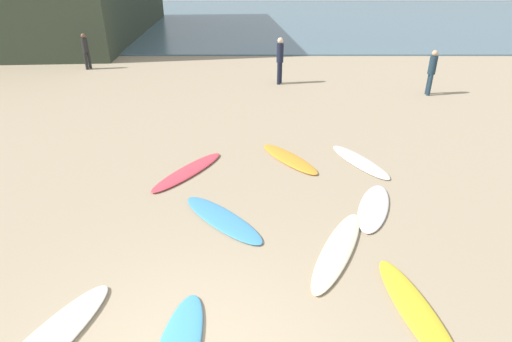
{
  "coord_description": "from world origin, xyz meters",
  "views": [
    {
      "loc": [
        0.82,
        -3.13,
        4.36
      ],
      "look_at": [
        0.85,
        4.94,
        0.3
      ],
      "focal_mm": 28.46,
      "sensor_mm": 36.0,
      "label": 1
    }
  ],
  "objects_px": {
    "surfboard_1": "(358,161)",
    "beachgoer_mid": "(278,58)",
    "surfboard_4": "(372,207)",
    "surfboard_5": "(288,158)",
    "surfboard_6": "(187,171)",
    "surfboard_0": "(221,219)",
    "surfboard_3": "(415,310)",
    "surfboard_2": "(337,249)",
    "beachgoer_far": "(430,70)",
    "beachgoer_near": "(84,50)"
  },
  "relations": [
    {
      "from": "surfboard_6",
      "to": "surfboard_4",
      "type": "bearing_deg",
      "value": -170.63
    },
    {
      "from": "surfboard_2",
      "to": "beachgoer_near",
      "type": "xyz_separation_m",
      "value": [
        -9.4,
        13.93,
        0.86
      ]
    },
    {
      "from": "surfboard_0",
      "to": "surfboard_1",
      "type": "distance_m",
      "value": 4.15
    },
    {
      "from": "beachgoer_near",
      "to": "surfboard_1",
      "type": "bearing_deg",
      "value": -109.62
    },
    {
      "from": "beachgoer_near",
      "to": "beachgoer_mid",
      "type": "relative_size",
      "value": 0.88
    },
    {
      "from": "surfboard_2",
      "to": "surfboard_6",
      "type": "xyz_separation_m",
      "value": [
        -3.01,
        2.98,
        -0.0
      ]
    },
    {
      "from": "beachgoer_mid",
      "to": "beachgoer_far",
      "type": "xyz_separation_m",
      "value": [
        5.58,
        -1.62,
        -0.13
      ]
    },
    {
      "from": "surfboard_2",
      "to": "surfboard_6",
      "type": "distance_m",
      "value": 4.24
    },
    {
      "from": "surfboard_1",
      "to": "surfboard_5",
      "type": "height_order",
      "value": "surfboard_5"
    },
    {
      "from": "beachgoer_near",
      "to": "beachgoer_far",
      "type": "xyz_separation_m",
      "value": [
        14.56,
        -4.35,
        0.02
      ]
    },
    {
      "from": "surfboard_2",
      "to": "surfboard_4",
      "type": "relative_size",
      "value": 1.25
    },
    {
      "from": "surfboard_6",
      "to": "surfboard_0",
      "type": "bearing_deg",
      "value": 146.61
    },
    {
      "from": "surfboard_6",
      "to": "beachgoer_far",
      "type": "xyz_separation_m",
      "value": [
        8.17,
        6.6,
        0.88
      ]
    },
    {
      "from": "beachgoer_far",
      "to": "surfboard_2",
      "type": "bearing_deg",
      "value": 158.28
    },
    {
      "from": "beachgoer_mid",
      "to": "surfboard_5",
      "type": "bearing_deg",
      "value": -158.49
    },
    {
      "from": "surfboard_2",
      "to": "beachgoer_near",
      "type": "height_order",
      "value": "beachgoer_near"
    },
    {
      "from": "beachgoer_mid",
      "to": "beachgoer_far",
      "type": "distance_m",
      "value": 5.81
    },
    {
      "from": "surfboard_0",
      "to": "surfboard_4",
      "type": "relative_size",
      "value": 1.12
    },
    {
      "from": "surfboard_2",
      "to": "beachgoer_mid",
      "type": "bearing_deg",
      "value": 118.21
    },
    {
      "from": "surfboard_6",
      "to": "surfboard_1",
      "type": "bearing_deg",
      "value": -141.01
    },
    {
      "from": "surfboard_4",
      "to": "surfboard_1",
      "type": "bearing_deg",
      "value": 106.38
    },
    {
      "from": "beachgoer_near",
      "to": "beachgoer_far",
      "type": "bearing_deg",
      "value": -81.78
    },
    {
      "from": "surfboard_0",
      "to": "beachgoer_mid",
      "type": "xyz_separation_m",
      "value": [
        1.63,
        10.25,
        1.02
      ]
    },
    {
      "from": "beachgoer_far",
      "to": "surfboard_4",
      "type": "bearing_deg",
      "value": 159.54
    },
    {
      "from": "beachgoer_mid",
      "to": "surfboard_2",
      "type": "bearing_deg",
      "value": -155.23
    },
    {
      "from": "surfboard_0",
      "to": "surfboard_6",
      "type": "bearing_deg",
      "value": -107.19
    },
    {
      "from": "surfboard_1",
      "to": "beachgoer_mid",
      "type": "distance_m",
      "value": 7.9
    },
    {
      "from": "surfboard_3",
      "to": "surfboard_4",
      "type": "xyz_separation_m",
      "value": [
        0.12,
        2.76,
        -0.0
      ]
    },
    {
      "from": "surfboard_4",
      "to": "surfboard_5",
      "type": "distance_m",
      "value": 2.79
    },
    {
      "from": "surfboard_3",
      "to": "surfboard_4",
      "type": "relative_size",
      "value": 1.13
    },
    {
      "from": "surfboard_1",
      "to": "surfboard_2",
      "type": "xyz_separation_m",
      "value": [
        -1.18,
        -3.54,
        0.01
      ]
    },
    {
      "from": "surfboard_0",
      "to": "surfboard_3",
      "type": "relative_size",
      "value": 0.99
    },
    {
      "from": "surfboard_2",
      "to": "surfboard_6",
      "type": "bearing_deg",
      "value": 161.31
    },
    {
      "from": "surfboard_1",
      "to": "surfboard_4",
      "type": "bearing_deg",
      "value": -119.89
    },
    {
      "from": "surfboard_1",
      "to": "surfboard_5",
      "type": "distance_m",
      "value": 1.76
    },
    {
      "from": "surfboard_1",
      "to": "beachgoer_near",
      "type": "relative_size",
      "value": 1.33
    },
    {
      "from": "beachgoer_near",
      "to": "beachgoer_mid",
      "type": "bearing_deg",
      "value": -82.04
    },
    {
      "from": "surfboard_1",
      "to": "surfboard_0",
      "type": "bearing_deg",
      "value": -165.68
    },
    {
      "from": "surfboard_4",
      "to": "beachgoer_mid",
      "type": "relative_size",
      "value": 1.05
    },
    {
      "from": "surfboard_2",
      "to": "surfboard_5",
      "type": "bearing_deg",
      "value": 124.78
    },
    {
      "from": "surfboard_4",
      "to": "beachgoer_mid",
      "type": "bearing_deg",
      "value": 120.02
    },
    {
      "from": "surfboard_2",
      "to": "beachgoer_far",
      "type": "xyz_separation_m",
      "value": [
        5.15,
        9.59,
        0.88
      ]
    },
    {
      "from": "surfboard_6",
      "to": "beachgoer_near",
      "type": "relative_size",
      "value": 1.48
    },
    {
      "from": "surfboard_6",
      "to": "beachgoer_near",
      "type": "distance_m",
      "value": 12.71
    },
    {
      "from": "surfboard_1",
      "to": "surfboard_3",
      "type": "xyz_separation_m",
      "value": [
        -0.33,
        -4.93,
        0.01
      ]
    },
    {
      "from": "surfboard_0",
      "to": "surfboard_5",
      "type": "relative_size",
      "value": 1.03
    },
    {
      "from": "surfboard_4",
      "to": "surfboard_5",
      "type": "bearing_deg",
      "value": 145.46
    },
    {
      "from": "surfboard_1",
      "to": "surfboard_4",
      "type": "relative_size",
      "value": 1.11
    },
    {
      "from": "surfboard_3",
      "to": "beachgoer_mid",
      "type": "relative_size",
      "value": 1.19
    },
    {
      "from": "surfboard_1",
      "to": "beachgoer_far",
      "type": "relative_size",
      "value": 1.31
    }
  ]
}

